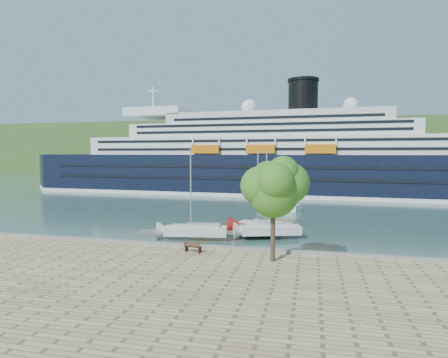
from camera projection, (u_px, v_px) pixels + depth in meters
ground at (186, 256)px, 35.66m from camera, size 400.00×400.00×0.00m
far_hillside at (287, 148)px, 175.61m from camera, size 400.00×50.00×24.00m
quay_coping at (185, 245)px, 35.38m from camera, size 220.00×0.50×0.30m
cruise_ship at (249, 138)px, 90.05m from camera, size 120.37×22.00×26.90m
park_bench at (193, 246)px, 33.42m from camera, size 1.75×1.02×1.06m
promenade_tree at (273, 205)px, 30.36m from camera, size 5.62×5.62×9.31m
floating_pontoon at (206, 232)px, 45.66m from camera, size 16.27×5.61×0.36m
sailboat_white_near at (196, 196)px, 42.11m from camera, size 8.02×3.41×10.04m
sailboat_red at (262, 196)px, 44.32m from camera, size 7.74×3.67×9.64m
sailboat_white_far at (271, 196)px, 42.79m from camera, size 7.87×4.39×9.80m
tender_launch at (280, 204)px, 64.74m from camera, size 7.48×4.72×1.96m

